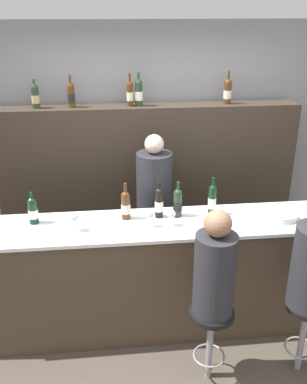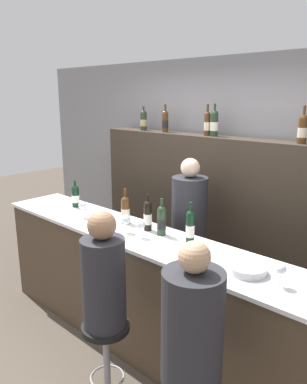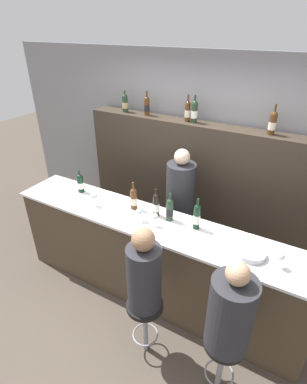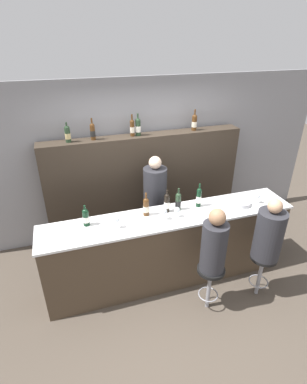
# 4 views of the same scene
# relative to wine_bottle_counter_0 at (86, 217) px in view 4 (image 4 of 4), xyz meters

# --- Properties ---
(ground_plane) EXTENTS (16.00, 16.00, 0.00)m
(ground_plane) POSITION_rel_wine_bottle_counter_0_xyz_m (1.06, -0.39, -1.18)
(ground_plane) COLOR #4C4238
(wall_back) EXTENTS (6.40, 0.05, 2.60)m
(wall_back) POSITION_rel_wine_bottle_counter_0_xyz_m (1.06, 1.31, 0.12)
(wall_back) COLOR gray
(wall_back) RESTS_ON ground_plane
(bar_counter) EXTENTS (3.35, 0.59, 1.06)m
(bar_counter) POSITION_rel_wine_bottle_counter_0_xyz_m (1.06, -0.11, -0.65)
(bar_counter) COLOR #473828
(bar_counter) RESTS_ON ground_plane
(back_bar_cabinet) EXTENTS (3.15, 0.28, 1.79)m
(back_bar_cabinet) POSITION_rel_wine_bottle_counter_0_xyz_m (1.06, 1.08, -0.29)
(back_bar_cabinet) COLOR #382D23
(back_bar_cabinet) RESTS_ON ground_plane
(wine_bottle_counter_0) EXTENTS (0.08, 0.08, 0.28)m
(wine_bottle_counter_0) POSITION_rel_wine_bottle_counter_0_xyz_m (0.00, 0.00, 0.00)
(wine_bottle_counter_0) COLOR black
(wine_bottle_counter_0) RESTS_ON bar_counter
(wine_bottle_counter_1) EXTENTS (0.08, 0.08, 0.32)m
(wine_bottle_counter_1) POSITION_rel_wine_bottle_counter_0_xyz_m (0.76, -0.00, 0.01)
(wine_bottle_counter_1) COLOR #4C2D14
(wine_bottle_counter_1) RESTS_ON bar_counter
(wine_bottle_counter_2) EXTENTS (0.07, 0.07, 0.32)m
(wine_bottle_counter_2) POSITION_rel_wine_bottle_counter_0_xyz_m (1.04, 0.00, 0.02)
(wine_bottle_counter_2) COLOR black
(wine_bottle_counter_2) RESTS_ON bar_counter
(wine_bottle_counter_3) EXTENTS (0.08, 0.08, 0.32)m
(wine_bottle_counter_3) POSITION_rel_wine_bottle_counter_0_xyz_m (1.20, -0.00, 0.01)
(wine_bottle_counter_3) COLOR #233823
(wine_bottle_counter_3) RESTS_ON bar_counter
(wine_bottle_counter_4) EXTENTS (0.07, 0.07, 0.34)m
(wine_bottle_counter_4) POSITION_rel_wine_bottle_counter_0_xyz_m (1.50, -0.00, 0.02)
(wine_bottle_counter_4) COLOR black
(wine_bottle_counter_4) RESTS_ON bar_counter
(wine_bottle_backbar_0) EXTENTS (0.08, 0.08, 0.28)m
(wine_bottle_backbar_0) POSITION_rel_wine_bottle_counter_0_xyz_m (-0.06, 1.08, 0.73)
(wine_bottle_backbar_0) COLOR #233823
(wine_bottle_backbar_0) RESTS_ON back_bar_cabinet
(wine_bottle_backbar_1) EXTENTS (0.07, 0.07, 0.31)m
(wine_bottle_backbar_1) POSITION_rel_wine_bottle_counter_0_xyz_m (0.29, 1.08, 0.73)
(wine_bottle_backbar_1) COLOR #4C2D14
(wine_bottle_backbar_1) RESTS_ON back_bar_cabinet
(wine_bottle_backbar_2) EXTENTS (0.07, 0.07, 0.32)m
(wine_bottle_backbar_2) POSITION_rel_wine_bottle_counter_0_xyz_m (0.87, 1.08, 0.73)
(wine_bottle_backbar_2) COLOR #4C2D14
(wine_bottle_backbar_2) RESTS_ON back_bar_cabinet
(wine_bottle_backbar_3) EXTENTS (0.08, 0.08, 0.33)m
(wine_bottle_backbar_3) POSITION_rel_wine_bottle_counter_0_xyz_m (0.96, 1.08, 0.74)
(wine_bottle_backbar_3) COLOR #233823
(wine_bottle_backbar_3) RESTS_ON back_bar_cabinet
(wine_bottle_backbar_4) EXTENTS (0.08, 0.08, 0.33)m
(wine_bottle_backbar_4) POSITION_rel_wine_bottle_counter_0_xyz_m (1.88, 1.08, 0.73)
(wine_bottle_backbar_4) COLOR #4C2D14
(wine_bottle_backbar_4) RESTS_ON back_bar_cabinet
(wine_glass_0) EXTENTS (0.08, 0.08, 0.16)m
(wine_glass_0) POSITION_rel_wine_bottle_counter_0_xyz_m (0.35, -0.17, -0.00)
(wine_glass_0) COLOR silver
(wine_glass_0) RESTS_ON bar_counter
(wine_glass_1) EXTENTS (0.08, 0.08, 0.15)m
(wine_glass_1) POSITION_rel_wine_bottle_counter_0_xyz_m (0.95, -0.17, -0.01)
(wine_glass_1) COLOR silver
(wine_glass_1) RESTS_ON bar_counter
(wine_glass_2) EXTENTS (0.08, 0.08, 0.14)m
(wine_glass_2) POSITION_rel_wine_bottle_counter_0_xyz_m (1.12, -0.17, -0.02)
(wine_glass_2) COLOR silver
(wine_glass_2) RESTS_ON bar_counter
(wine_glass_3) EXTENTS (0.07, 0.07, 0.15)m
(wine_glass_3) POSITION_rel_wine_bottle_counter_0_xyz_m (2.32, -0.17, -0.01)
(wine_glass_3) COLOR silver
(wine_glass_3) RESTS_ON bar_counter
(metal_bowl) EXTENTS (0.25, 0.25, 0.05)m
(metal_bowl) POSITION_rel_wine_bottle_counter_0_xyz_m (2.08, -0.14, -0.09)
(metal_bowl) COLOR #B7B7BC
(metal_bowl) RESTS_ON bar_counter
(tasting_menu) EXTENTS (0.21, 0.30, 0.00)m
(tasting_menu) POSITION_rel_wine_bottle_counter_0_xyz_m (0.58, -0.25, -0.12)
(tasting_menu) COLOR white
(tasting_menu) RESTS_ON bar_counter
(bar_stool_left) EXTENTS (0.34, 0.34, 0.65)m
(bar_stool_left) POSITION_rel_wine_bottle_counter_0_xyz_m (1.35, -0.75, -0.68)
(bar_stool_left) COLOR gray
(bar_stool_left) RESTS_ON ground_plane
(guest_seated_left) EXTENTS (0.30, 0.30, 0.83)m
(guest_seated_left) POSITION_rel_wine_bottle_counter_0_xyz_m (1.35, -0.75, -0.17)
(guest_seated_left) COLOR #28282D
(guest_seated_left) RESTS_ON bar_stool_left
(bar_stool_right) EXTENTS (0.34, 0.34, 0.65)m
(bar_stool_right) POSITION_rel_wine_bottle_counter_0_xyz_m (2.10, -0.75, -0.68)
(bar_stool_right) COLOR gray
(bar_stool_right) RESTS_ON ground_plane
(guest_seated_right) EXTENTS (0.34, 0.34, 0.82)m
(guest_seated_right) POSITION_rel_wine_bottle_counter_0_xyz_m (2.10, -0.75, -0.18)
(guest_seated_right) COLOR #28282D
(guest_seated_right) RESTS_ON bar_stool_right
(bartender) EXTENTS (0.34, 0.34, 1.63)m
(bartender) POSITION_rel_wine_bottle_counter_0_xyz_m (1.06, 0.56, -0.43)
(bartender) COLOR #28282D
(bartender) RESTS_ON ground_plane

